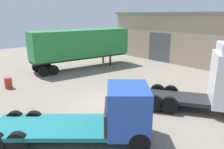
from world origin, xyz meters
TOP-DOWN VIEW (x-y plane):
  - ground_plane at (0.00, 0.00)m, footprint 60.00×60.00m
  - container_trailer_green at (-9.68, 4.65)m, footprint 3.87×11.21m
  - flatbed_truck_blue at (3.20, -2.67)m, footprint 6.73×7.15m
  - oil_drum at (-7.82, -3.75)m, footprint 0.58×0.58m

SIDE VIEW (x-z plane):
  - ground_plane at x=0.00m, z-range 0.00..0.00m
  - oil_drum at x=-7.82m, z-range 0.00..0.88m
  - flatbed_truck_blue at x=3.20m, z-range -0.05..2.63m
  - container_trailer_green at x=-9.68m, z-range 0.56..4.78m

